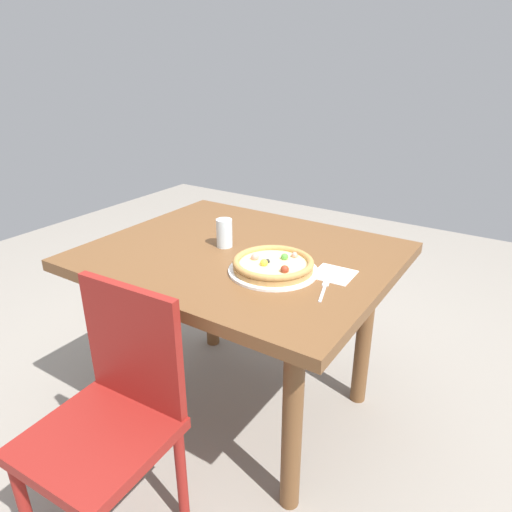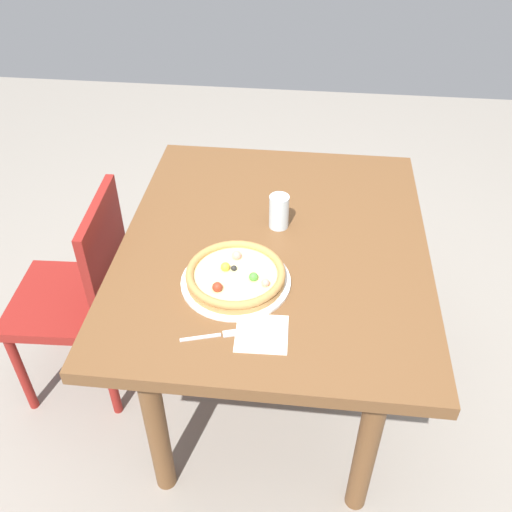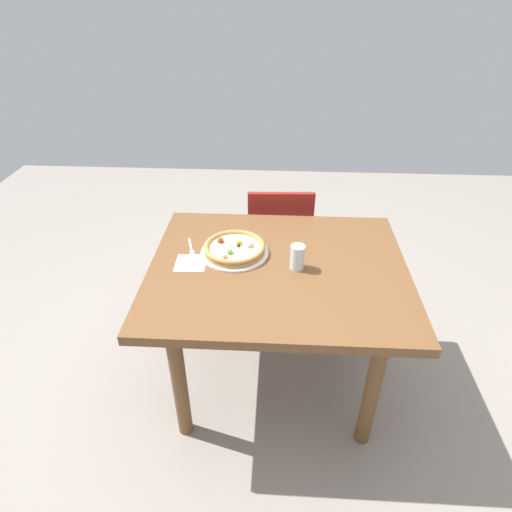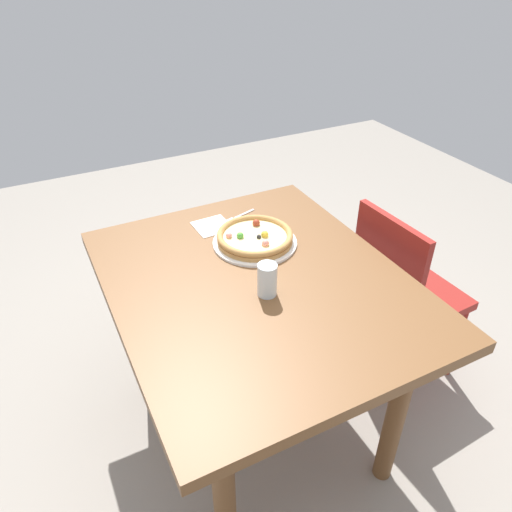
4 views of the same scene
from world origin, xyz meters
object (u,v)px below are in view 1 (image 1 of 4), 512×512
Objects in this scene: chair_near at (112,414)px; plate at (273,270)px; fork at (324,288)px; napkin at (333,274)px; drinking_glass at (224,233)px; pizza at (273,264)px; dining_table at (241,275)px.

chair_near is 2.68× the size of plate.
fork is 1.16× the size of napkin.
fork is (0.21, -0.02, -0.00)m from plate.
chair_near is 0.78m from fork.
fork is at bearing -13.95° from drinking_glass.
napkin is (0.19, 0.09, -0.03)m from pizza.
pizza is at bearing -154.18° from napkin.
dining_table is 8.44× the size of napkin.
pizza is 1.80× the size of fork.
dining_table is 0.27m from pizza.
pizza is at bearing -24.65° from dining_table.
chair_near is 0.87m from napkin.
pizza is 0.22m from napkin.
plate is 0.22m from fork.
pizza is 2.09× the size of napkin.
drinking_glass reaches higher than fork.
dining_table is 7.26× the size of fork.
drinking_glass is at bearing -86.20° from chair_near.
fork is 0.12m from napkin.
fork is at bearing -80.45° from napkin.
dining_table is at bearing -92.97° from chair_near.
napkin is (0.49, -0.01, -0.06)m from drinking_glass.
chair_near reaches higher than napkin.
dining_table is 0.19m from drinking_glass.
drinking_glass is (-0.08, 0.71, 0.36)m from chair_near.
dining_table is at bearing 155.35° from pizza.
drinking_glass reaches higher than napkin.
drinking_glass is 0.83× the size of napkin.
dining_table is 4.04× the size of pizza.
plate is at bearing -19.34° from drinking_glass.
drinking_glass is (-0.08, 0.01, 0.17)m from dining_table.
napkin is at bearing -122.87° from chair_near.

